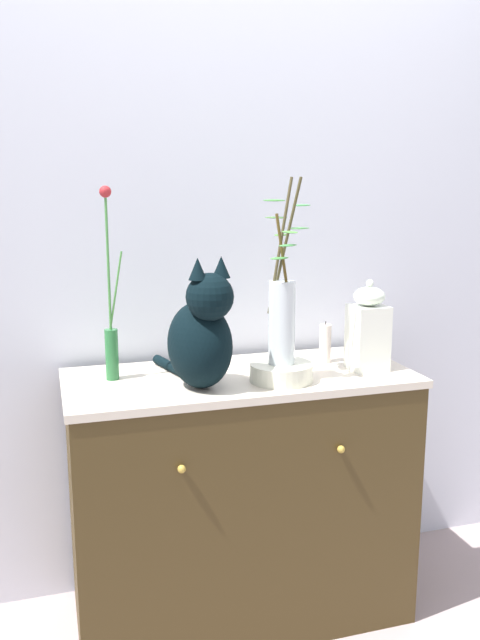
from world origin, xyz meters
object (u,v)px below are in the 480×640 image
object	(u,v)px
sideboard	(240,496)
cat_sitting	(201,335)
vase_glass_clear	(282,314)
candle_pillar	(325,343)
vase_slim_green	(111,326)
bowl_porcelain	(281,372)
jar_lidded_porcelain	(368,330)

from	to	relation	value
sideboard	cat_sitting	bearing A→B (deg)	-145.20
vase_glass_clear	candle_pillar	distance (m)	0.31
cat_sitting	vase_slim_green	world-z (taller)	vase_slim_green
bowl_porcelain	candle_pillar	distance (m)	0.28
vase_glass_clear	jar_lidded_porcelain	xyz separation A→B (m)	(0.32, 0.04, -0.08)
sideboard	bowl_porcelain	xyz separation A→B (m)	(0.10, -0.11, 0.46)
bowl_porcelain	jar_lidded_porcelain	distance (m)	0.34
sideboard	bowl_porcelain	distance (m)	0.48
vase_glass_clear	bowl_porcelain	bearing A→B (deg)	-130.46
jar_lidded_porcelain	candle_pillar	xyz separation A→B (m)	(-0.10, 0.12, -0.07)
jar_lidded_porcelain	candle_pillar	bearing A→B (deg)	128.60
vase_slim_green	candle_pillar	distance (m)	0.73
sideboard	vase_slim_green	xyz separation A→B (m)	(-0.40, 0.06, 0.60)
candle_pillar	bowl_porcelain	bearing A→B (deg)	-143.25
cat_sitting	vase_glass_clear	distance (m)	0.26
bowl_porcelain	candle_pillar	bearing A→B (deg)	36.75
sideboard	jar_lidded_porcelain	distance (m)	0.71
jar_lidded_porcelain	candle_pillar	size ratio (longest dim) A/B	2.09
cat_sitting	vase_slim_green	distance (m)	0.30
vase_slim_green	vase_glass_clear	distance (m)	0.53
cat_sitting	candle_pillar	xyz separation A→B (m)	(0.48, 0.17, -0.10)
vase_slim_green	jar_lidded_porcelain	size ratio (longest dim) A/B	1.99
jar_lidded_porcelain	candle_pillar	distance (m)	0.17
sideboard	jar_lidded_porcelain	xyz separation A→B (m)	(0.42, -0.06, 0.56)
sideboard	candle_pillar	distance (m)	0.59
bowl_porcelain	candle_pillar	world-z (taller)	candle_pillar
cat_sitting	bowl_porcelain	world-z (taller)	cat_sitting
sideboard	candle_pillar	world-z (taller)	candle_pillar
vase_slim_green	jar_lidded_porcelain	xyz separation A→B (m)	(0.82, -0.12, -0.04)
candle_pillar	vase_slim_green	bearing A→B (deg)	179.83
vase_slim_green	candle_pillar	world-z (taller)	vase_slim_green
sideboard	cat_sitting	world-z (taller)	cat_sitting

